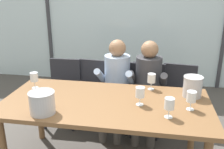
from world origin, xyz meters
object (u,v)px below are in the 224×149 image
wine_glass_near_bucket (140,93)px  person_charcoal_jacket (148,83)px  chair_center (121,91)px  chair_right_of_center (146,92)px  dining_table (106,108)px  wine_glass_by_right_taster (34,78)px  ice_bucket_secondary (42,102)px  wine_glass_spare_empty (151,79)px  wine_glass_by_left_taster (191,97)px  person_pale_blue_shirt (116,81)px  chair_near_curtain (64,87)px  chair_left_of_center (92,88)px  wine_glass_center_pour (169,104)px  ice_bucket_primary (193,86)px  chair_near_window_right (178,94)px

wine_glass_near_bucket → person_charcoal_jacket: bearing=86.6°
chair_center → chair_right_of_center: 0.33m
dining_table → wine_glass_by_right_taster: (-0.82, 0.20, 0.20)m
ice_bucket_secondary → wine_glass_spare_empty: 1.15m
dining_table → person_charcoal_jacket: person_charcoal_jacket is taller
chair_right_of_center → wine_glass_by_right_taster: 1.41m
person_charcoal_jacket → wine_glass_by_left_taster: person_charcoal_jacket is taller
wine_glass_by_left_taster → dining_table: bearing=176.9°
dining_table → person_pale_blue_shirt: size_ratio=1.68×
chair_near_curtain → wine_glass_by_left_taster: wine_glass_by_left_taster is taller
chair_left_of_center → wine_glass_by_left_taster: wine_glass_by_left_taster is taller
person_charcoal_jacket → wine_glass_near_bucket: 0.80m
chair_left_of_center → wine_glass_center_pour: bearing=-44.3°
chair_left_of_center → chair_right_of_center: bearing=3.9°
chair_left_of_center → wine_glass_spare_empty: wine_glass_spare_empty is taller
person_charcoal_jacket → ice_bucket_secondary: bearing=-126.1°
person_charcoal_jacket → wine_glass_near_bucket: (-0.05, -0.78, 0.20)m
ice_bucket_primary → chair_center: bearing=142.5°
chair_right_of_center → wine_glass_by_left_taster: bearing=-58.4°
person_pale_blue_shirt → wine_glass_near_bucket: bearing=-62.6°
chair_near_window_right → wine_glass_spare_empty: wine_glass_spare_empty is taller
dining_table → wine_glass_by_left_taster: (0.78, -0.04, 0.20)m
person_charcoal_jacket → chair_center: bearing=164.4°
person_pale_blue_shirt → wine_glass_near_bucket: size_ratio=6.79×
ice_bucket_primary → wine_glass_spare_empty: 0.42m
ice_bucket_primary → wine_glass_by_right_taster: ice_bucket_primary is taller
chair_left_of_center → chair_right_of_center: (0.72, -0.02, 0.00)m
chair_center → wine_glass_spare_empty: wine_glass_spare_empty is taller
dining_table → wine_glass_spare_empty: 0.59m
wine_glass_near_bucket → wine_glass_by_right_taster: bearing=169.1°
chair_center → ice_bucket_secondary: size_ratio=3.81×
chair_near_window_right → wine_glass_by_left_taster: bearing=-81.6°
ice_bucket_secondary → ice_bucket_primary: bearing=24.0°
chair_near_window_right → wine_glass_by_right_taster: bearing=-149.3°
chair_center → chair_near_window_right: bearing=6.4°
ice_bucket_primary → wine_glass_center_pour: bearing=-117.0°
chair_right_of_center → dining_table: bearing=-105.2°
dining_table → wine_glass_center_pour: size_ratio=11.41×
chair_left_of_center → person_pale_blue_shirt: bearing=-16.8°
person_pale_blue_shirt → wine_glass_by_right_taster: (-0.80, -0.56, 0.20)m
ice_bucket_secondary → wine_glass_center_pour: bearing=5.7°
chair_near_curtain → wine_glass_center_pour: 1.77m
chair_near_window_right → wine_glass_center_pour: size_ratio=4.95×
person_charcoal_jacket → wine_glass_center_pour: size_ratio=6.79×
chair_near_curtain → person_charcoal_jacket: 1.15m
wine_glass_spare_empty → dining_table: bearing=-138.1°
chair_center → wine_glass_by_right_taster: 1.14m
wine_glass_by_right_taster → wine_glass_spare_empty: bearing=8.1°
chair_right_of_center → person_charcoal_jacket: (0.01, -0.12, 0.17)m
wine_glass_near_bucket → chair_left_of_center: bearing=126.9°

